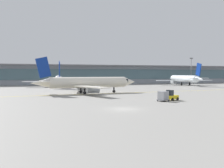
# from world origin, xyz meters

# --- Properties ---
(ground_plane) EXTENTS (400.00, 400.00, 0.00)m
(ground_plane) POSITION_xyz_m (0.00, 0.00, 0.00)
(ground_plane) COLOR gray
(taxiway_centreline_stripe) EXTENTS (109.72, 8.59, 0.01)m
(taxiway_centreline_stripe) POSITION_xyz_m (1.20, 28.09, 0.00)
(taxiway_centreline_stripe) COLOR yellow
(taxiway_centreline_stripe) RESTS_ON ground_plane
(terminal_concourse) EXTENTS (205.75, 11.00, 9.60)m
(terminal_concourse) POSITION_xyz_m (0.00, 87.03, 4.92)
(terminal_concourse) COLOR #8C939E
(terminal_concourse) RESTS_ON ground_plane
(gate_airplane_1) EXTENTS (27.49, 29.63, 9.81)m
(gate_airplane_1) POSITION_xyz_m (-3.57, 64.13, 2.94)
(gate_airplane_1) COLOR white
(gate_airplane_1) RESTS_ON ground_plane
(gate_airplane_2) EXTENTS (27.39, 29.60, 9.80)m
(gate_airplane_2) POSITION_xyz_m (52.23, 61.76, 2.94)
(gate_airplane_2) COLOR white
(gate_airplane_2) RESTS_ON ground_plane
(taxiing_regional_jet) EXTENTS (29.08, 26.97, 9.63)m
(taxiing_regional_jet) POSITION_xyz_m (0.83, 30.06, 2.89)
(taxiing_regional_jet) COLOR silver
(taxiing_regional_jet) RESTS_ON ground_plane
(baggage_tug) EXTENTS (2.94, 2.38, 2.10)m
(baggage_tug) POSITION_xyz_m (13.37, 8.39, 0.89)
(baggage_tug) COLOR yellow
(baggage_tug) RESTS_ON ground_plane
(cargo_dolly_lead) EXTENTS (2.56, 2.29, 1.94)m
(cargo_dolly_lead) POSITION_xyz_m (10.92, 7.36, 1.05)
(cargo_dolly_lead) COLOR #595B60
(cargo_dolly_lead) RESTS_ON ground_plane
(apron_light_mast_1) EXTENTS (1.80, 0.36, 13.70)m
(apron_light_mast_1) POSITION_xyz_m (67.28, 77.82, 7.53)
(apron_light_mast_1) COLOR gray
(apron_light_mast_1) RESTS_ON ground_plane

